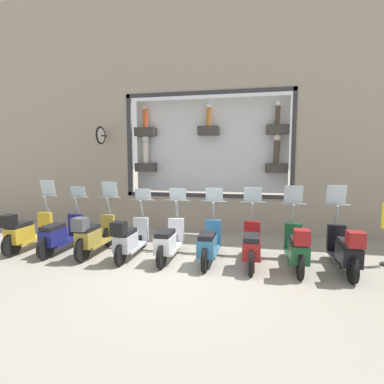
{
  "coord_description": "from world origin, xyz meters",
  "views": [
    {
      "loc": [
        -5.79,
        -1.45,
        2.26
      ],
      "look_at": [
        2.0,
        0.17,
        1.4
      ],
      "focal_mm": 28.0,
      "sensor_mm": 36.0,
      "label": 1
    }
  ],
  "objects_px": {
    "scooter_green_1": "(297,247)",
    "scooter_navy_7": "(61,235)",
    "scooter_olive_6": "(94,235)",
    "scooter_white_4": "(169,241)",
    "scooter_red_2": "(252,246)",
    "scooter_black_0": "(345,250)",
    "scooter_yellow_8": "(26,231)",
    "scooter_teal_3": "(209,243)",
    "scooter_silver_5": "(130,238)"
  },
  "relations": [
    {
      "from": "scooter_green_1",
      "to": "scooter_olive_6",
      "type": "relative_size",
      "value": 0.99
    },
    {
      "from": "scooter_black_0",
      "to": "scooter_olive_6",
      "type": "height_order",
      "value": "scooter_black_0"
    },
    {
      "from": "scooter_red_2",
      "to": "scooter_yellow_8",
      "type": "height_order",
      "value": "scooter_yellow_8"
    },
    {
      "from": "scooter_white_4",
      "to": "scooter_silver_5",
      "type": "distance_m",
      "value": 0.92
    },
    {
      "from": "scooter_black_0",
      "to": "scooter_navy_7",
      "type": "relative_size",
      "value": 1.0
    },
    {
      "from": "scooter_olive_6",
      "to": "scooter_yellow_8",
      "type": "distance_m",
      "value": 1.83
    },
    {
      "from": "scooter_silver_5",
      "to": "scooter_olive_6",
      "type": "bearing_deg",
      "value": 88.88
    },
    {
      "from": "scooter_black_0",
      "to": "scooter_red_2",
      "type": "relative_size",
      "value": 1.0
    },
    {
      "from": "scooter_red_2",
      "to": "scooter_olive_6",
      "type": "height_order",
      "value": "scooter_olive_6"
    },
    {
      "from": "scooter_red_2",
      "to": "scooter_navy_7",
      "type": "distance_m",
      "value": 4.58
    },
    {
      "from": "scooter_silver_5",
      "to": "scooter_navy_7",
      "type": "relative_size",
      "value": 0.99
    },
    {
      "from": "scooter_black_0",
      "to": "scooter_white_4",
      "type": "distance_m",
      "value": 3.66
    },
    {
      "from": "scooter_teal_3",
      "to": "scooter_white_4",
      "type": "relative_size",
      "value": 1.0
    },
    {
      "from": "scooter_teal_3",
      "to": "scooter_black_0",
      "type": "bearing_deg",
      "value": -91.22
    },
    {
      "from": "scooter_olive_6",
      "to": "scooter_silver_5",
      "type": "bearing_deg",
      "value": -91.12
    },
    {
      "from": "scooter_green_1",
      "to": "scooter_yellow_8",
      "type": "xyz_separation_m",
      "value": [
        0.01,
        6.41,
        0.02
      ]
    },
    {
      "from": "scooter_olive_6",
      "to": "scooter_yellow_8",
      "type": "height_order",
      "value": "scooter_yellow_8"
    },
    {
      "from": "scooter_white_4",
      "to": "scooter_teal_3",
      "type": "bearing_deg",
      "value": -89.96
    },
    {
      "from": "scooter_black_0",
      "to": "scooter_olive_6",
      "type": "xyz_separation_m",
      "value": [
        0.01,
        5.49,
        0.02
      ]
    },
    {
      "from": "scooter_red_2",
      "to": "scooter_white_4",
      "type": "relative_size",
      "value": 1.0
    },
    {
      "from": "scooter_navy_7",
      "to": "scooter_yellow_8",
      "type": "height_order",
      "value": "scooter_yellow_8"
    },
    {
      "from": "scooter_yellow_8",
      "to": "scooter_green_1",
      "type": "bearing_deg",
      "value": -90.09
    },
    {
      "from": "scooter_black_0",
      "to": "scooter_navy_7",
      "type": "height_order",
      "value": "scooter_black_0"
    },
    {
      "from": "scooter_red_2",
      "to": "scooter_white_4",
      "type": "xyz_separation_m",
      "value": [
        -0.0,
        1.83,
        -0.01
      ]
    },
    {
      "from": "scooter_navy_7",
      "to": "scooter_yellow_8",
      "type": "distance_m",
      "value": 0.92
    },
    {
      "from": "scooter_teal_3",
      "to": "scooter_silver_5",
      "type": "bearing_deg",
      "value": 92.14
    },
    {
      "from": "scooter_green_1",
      "to": "scooter_yellow_8",
      "type": "distance_m",
      "value": 6.41
    },
    {
      "from": "scooter_black_0",
      "to": "scooter_olive_6",
      "type": "relative_size",
      "value": 0.99
    },
    {
      "from": "scooter_olive_6",
      "to": "scooter_navy_7",
      "type": "relative_size",
      "value": 1.0
    },
    {
      "from": "scooter_green_1",
      "to": "scooter_navy_7",
      "type": "distance_m",
      "value": 5.49
    },
    {
      "from": "scooter_olive_6",
      "to": "scooter_navy_7",
      "type": "bearing_deg",
      "value": 86.81
    },
    {
      "from": "scooter_teal_3",
      "to": "scooter_white_4",
      "type": "xyz_separation_m",
      "value": [
        -0.0,
        0.92,
        -0.0
      ]
    },
    {
      "from": "scooter_black_0",
      "to": "scooter_white_4",
      "type": "relative_size",
      "value": 1.0
    },
    {
      "from": "scooter_black_0",
      "to": "scooter_navy_7",
      "type": "distance_m",
      "value": 6.41
    },
    {
      "from": "scooter_silver_5",
      "to": "scooter_green_1",
      "type": "bearing_deg",
      "value": -89.89
    },
    {
      "from": "scooter_red_2",
      "to": "scooter_yellow_8",
      "type": "bearing_deg",
      "value": 90.56
    },
    {
      "from": "scooter_green_1",
      "to": "scooter_teal_3",
      "type": "relative_size",
      "value": 1.0
    },
    {
      "from": "scooter_green_1",
      "to": "scooter_teal_3",
      "type": "xyz_separation_m",
      "value": [
        0.06,
        1.83,
        -0.04
      ]
    },
    {
      "from": "scooter_green_1",
      "to": "scooter_navy_7",
      "type": "bearing_deg",
      "value": 89.35
    },
    {
      "from": "scooter_black_0",
      "to": "scooter_yellow_8",
      "type": "height_order",
      "value": "scooter_yellow_8"
    },
    {
      "from": "scooter_navy_7",
      "to": "scooter_teal_3",
      "type": "bearing_deg",
      "value": -90.01
    },
    {
      "from": "scooter_red_2",
      "to": "scooter_teal_3",
      "type": "height_order",
      "value": "scooter_red_2"
    },
    {
      "from": "scooter_silver_5",
      "to": "scooter_teal_3",
      "type": "bearing_deg",
      "value": -87.86
    },
    {
      "from": "scooter_silver_5",
      "to": "scooter_olive_6",
      "type": "relative_size",
      "value": 0.99
    },
    {
      "from": "scooter_white_4",
      "to": "scooter_yellow_8",
      "type": "bearing_deg",
      "value": 90.79
    },
    {
      "from": "scooter_green_1",
      "to": "scooter_white_4",
      "type": "relative_size",
      "value": 1.0
    },
    {
      "from": "scooter_olive_6",
      "to": "scooter_black_0",
      "type": "bearing_deg",
      "value": -90.09
    },
    {
      "from": "scooter_teal_3",
      "to": "scooter_navy_7",
      "type": "height_order",
      "value": "scooter_teal_3"
    },
    {
      "from": "scooter_white_4",
      "to": "scooter_navy_7",
      "type": "relative_size",
      "value": 1.0
    },
    {
      "from": "scooter_yellow_8",
      "to": "scooter_olive_6",
      "type": "bearing_deg",
      "value": -89.97
    }
  ]
}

